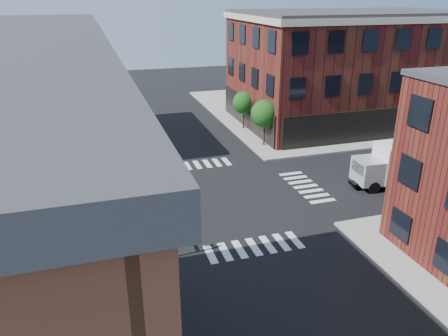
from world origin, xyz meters
name	(u,v)px	position (x,y,z in m)	size (l,w,h in m)	color
ground	(220,198)	(0.00, 0.00, 0.00)	(120.00, 120.00, 0.00)	black
sidewalk_ne	(328,109)	(21.00, 21.00, 0.07)	(30.00, 30.00, 0.15)	gray
building_ne	(351,69)	(20.50, 16.00, 6.00)	(25.00, 16.00, 12.00)	#471211
tree_near	(265,115)	(7.56, 9.98, 3.16)	(2.69, 2.69, 4.49)	black
tree_far	(244,104)	(7.56, 15.98, 2.87)	(2.43, 2.43, 4.07)	black
signal_pole	(136,218)	(-6.72, -6.68, 2.86)	(1.29, 1.24, 4.60)	black
box_truck	(403,164)	(14.28, -1.83, 1.77)	(7.66, 2.80, 3.41)	silver
traffic_cone	(149,224)	(-5.70, -3.09, 0.38)	(0.43, 0.43, 0.78)	#ED550A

